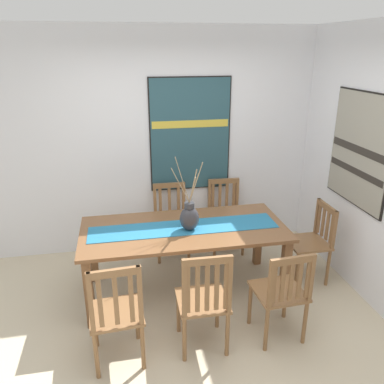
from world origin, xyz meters
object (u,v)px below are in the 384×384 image
at_px(dining_table, 184,236).
at_px(chair_3, 171,219).
at_px(chair_4, 116,313).
at_px(chair_5, 282,292).
at_px(chair_2, 225,214).
at_px(centerpiece_vase, 189,217).
at_px(chair_1, 312,240).
at_px(chair_0, 204,299).
at_px(painting_on_side_wall, 360,150).
at_px(painting_on_back_wall, 190,135).

distance_m(dining_table, chair_3, 0.86).
bearing_deg(dining_table, chair_4, -128.22).
bearing_deg(chair_5, chair_2, 90.88).
bearing_deg(chair_4, centerpiece_vase, 48.26).
xyz_separation_m(centerpiece_vase, chair_2, (0.63, 0.91, -0.41)).
distance_m(chair_1, chair_3, 1.67).
distance_m(dining_table, chair_5, 1.12).
height_order(chair_0, chair_1, chair_0).
height_order(chair_1, painting_on_side_wall, painting_on_side_wall).
bearing_deg(chair_0, chair_1, 31.32).
relative_size(centerpiece_vase, painting_on_side_wall, 0.67).
relative_size(chair_0, chair_2, 1.08).
xyz_separation_m(chair_1, painting_on_side_wall, (0.38, -0.05, 1.01)).
height_order(chair_0, chair_3, chair_0).
relative_size(chair_3, painting_on_back_wall, 0.64).
distance_m(chair_3, chair_5, 1.85).
bearing_deg(chair_4, chair_3, 68.57).
distance_m(chair_5, painting_on_back_wall, 2.23).
height_order(chair_3, chair_5, chair_5).
relative_size(centerpiece_vase, chair_3, 0.87).
bearing_deg(painting_on_side_wall, chair_0, -155.82).
xyz_separation_m(dining_table, chair_2, (0.67, 0.85, -0.17)).
relative_size(chair_3, painting_on_side_wall, 0.77).
bearing_deg(chair_2, painting_on_side_wall, -39.51).
bearing_deg(chair_0, painting_on_side_wall, 24.18).
xyz_separation_m(centerpiece_vase, painting_on_side_wall, (1.75, -0.01, 0.60)).
height_order(chair_0, painting_on_back_wall, painting_on_back_wall).
height_order(chair_5, painting_on_side_wall, painting_on_side_wall).
bearing_deg(dining_table, centerpiece_vase, -54.17).
bearing_deg(chair_2, chair_4, -128.21).
bearing_deg(chair_4, chair_1, 22.53).
xyz_separation_m(centerpiece_vase, chair_4, (-0.74, -0.83, -0.40)).
distance_m(painting_on_back_wall, painting_on_side_wall, 1.92).
relative_size(chair_0, chair_1, 1.10).
xyz_separation_m(chair_1, chair_2, (-0.74, 0.87, 0.01)).
height_order(chair_1, painting_on_back_wall, painting_on_back_wall).
height_order(centerpiece_vase, chair_0, centerpiece_vase).
relative_size(centerpiece_vase, chair_1, 0.87).
xyz_separation_m(painting_on_back_wall, painting_on_side_wall, (1.52, -1.17, 0.03)).
bearing_deg(centerpiece_vase, dining_table, 125.83).
distance_m(chair_3, painting_on_back_wall, 1.06).
height_order(chair_3, painting_on_back_wall, painting_on_back_wall).
bearing_deg(chair_2, centerpiece_vase, -124.66).
height_order(chair_1, chair_3, chair_3).
bearing_deg(chair_4, chair_2, 51.79).
bearing_deg(chair_1, dining_table, 179.45).
bearing_deg(dining_table, chair_5, -50.99).
distance_m(chair_1, chair_2, 1.14).
bearing_deg(painting_on_side_wall, chair_3, 153.28).
relative_size(chair_2, chair_4, 0.93).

